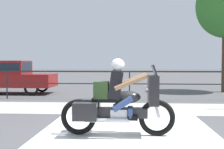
# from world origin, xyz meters

# --- Properties ---
(ground_plane) EXTENTS (120.00, 120.00, 0.00)m
(ground_plane) POSITION_xyz_m (0.00, 0.00, 0.00)
(ground_plane) COLOR #4C4C4F
(sidewalk_band) EXTENTS (44.00, 2.40, 0.01)m
(sidewalk_band) POSITION_xyz_m (0.00, 3.40, 0.01)
(sidewalk_band) COLOR #A8A59E
(sidewalk_band) RESTS_ON ground
(crosswalk_band) EXTENTS (3.78, 6.00, 0.01)m
(crosswalk_band) POSITION_xyz_m (-0.02, -0.20, 0.00)
(crosswalk_band) COLOR silver
(crosswalk_band) RESTS_ON ground
(fence_railing) EXTENTS (36.00, 0.05, 1.17)m
(fence_railing) POSITION_xyz_m (0.00, 5.58, 0.92)
(fence_railing) COLOR #232326
(fence_railing) RESTS_ON ground
(motorcycle) EXTENTS (2.37, 0.76, 1.59)m
(motorcycle) POSITION_xyz_m (-0.24, 0.01, 0.70)
(motorcycle) COLOR black
(motorcycle) RESTS_ON ground
(parked_car) EXTENTS (4.28, 1.66, 1.60)m
(parked_car) POSITION_xyz_m (-5.89, 7.42, 0.91)
(parked_car) COLOR maroon
(parked_car) RESTS_ON ground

